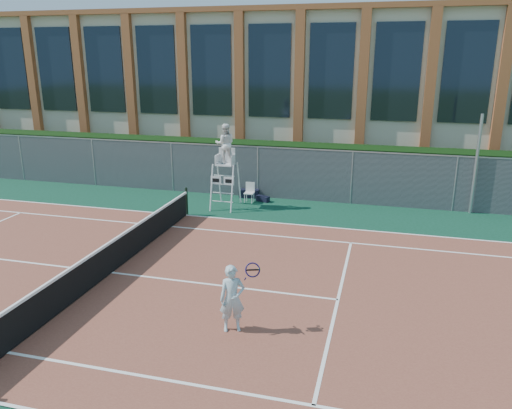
% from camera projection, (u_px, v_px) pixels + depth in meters
% --- Properties ---
extents(ground, '(120.00, 120.00, 0.00)m').
position_uv_depth(ground, '(112.00, 274.00, 14.17)').
color(ground, '#233814').
extents(apron, '(36.00, 20.00, 0.01)m').
position_uv_depth(apron, '(129.00, 260.00, 15.10)').
color(apron, '#0B341E').
rests_on(apron, ground).
extents(tennis_court, '(23.77, 10.97, 0.02)m').
position_uv_depth(tennis_court, '(111.00, 273.00, 14.17)').
color(tennis_court, brown).
rests_on(tennis_court, apron).
extents(tennis_net, '(0.10, 11.30, 1.10)m').
position_uv_depth(tennis_net, '(110.00, 256.00, 14.02)').
color(tennis_net, black).
rests_on(tennis_net, ground).
extents(fence, '(40.00, 0.06, 2.20)m').
position_uv_depth(fence, '(214.00, 170.00, 22.00)').
color(fence, '#595E60').
rests_on(fence, ground).
extents(hedge, '(40.00, 1.40, 2.20)m').
position_uv_depth(hedge, '(223.00, 164.00, 23.12)').
color(hedge, black).
rests_on(hedge, ground).
extents(building, '(45.00, 10.60, 8.22)m').
position_uv_depth(building, '(264.00, 87.00, 29.60)').
color(building, beige).
rests_on(building, ground).
extents(steel_pole, '(0.12, 0.12, 3.87)m').
position_uv_depth(steel_pole, '(476.00, 165.00, 19.05)').
color(steel_pole, '#9EA0A5').
rests_on(steel_pole, ground).
extents(umpire_chair, '(0.96, 1.47, 3.43)m').
position_uv_depth(umpire_chair, '(225.00, 146.00, 19.70)').
color(umpire_chair, white).
rests_on(umpire_chair, ground).
extents(plastic_chair, '(0.39, 0.39, 0.83)m').
position_uv_depth(plastic_chair, '(250.00, 191.00, 20.94)').
color(plastic_chair, silver).
rests_on(plastic_chair, apron).
extents(sports_bag_near, '(0.89, 0.46, 0.36)m').
position_uv_depth(sports_bag_near, '(249.00, 193.00, 21.67)').
color(sports_bag_near, black).
rests_on(sports_bag_near, apron).
extents(sports_bag_far, '(0.63, 0.45, 0.23)m').
position_uv_depth(sports_bag_far, '(263.00, 199.00, 21.13)').
color(sports_bag_far, black).
rests_on(sports_bag_far, apron).
extents(tennis_player, '(0.93, 0.70, 1.57)m').
position_uv_depth(tennis_player, '(232.00, 298.00, 11.00)').
color(tennis_player, '#A8C1CA').
rests_on(tennis_player, tennis_court).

